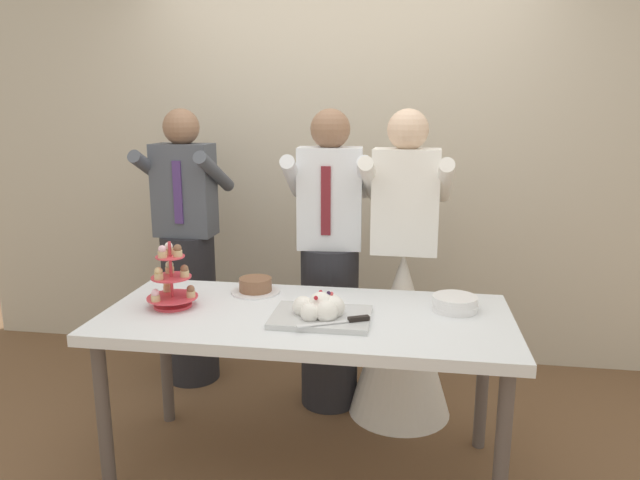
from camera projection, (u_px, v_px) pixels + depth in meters
ground_plane at (307, 468)px, 2.74m from camera, size 8.00×8.00×0.00m
rear_wall at (344, 141)px, 3.77m from camera, size 5.20×0.10×2.90m
dessert_table at (306, 329)px, 2.58m from camera, size 1.80×0.80×0.78m
cupcake_stand at (171, 282)px, 2.62m from camera, size 0.23×0.23×0.31m
main_cake_tray at (322, 311)px, 2.47m from camera, size 0.42×0.33×0.13m
plate_stack at (455, 303)px, 2.59m from camera, size 0.20×0.20×0.07m
round_cake at (256, 286)px, 2.84m from camera, size 0.24×0.24×0.07m
person_groom at (330, 278)px, 3.20m from camera, size 0.49×0.52×1.66m
person_bride at (402, 313)px, 3.13m from camera, size 0.56×0.56×1.66m
person_guest at (188, 263)px, 3.50m from camera, size 0.47×0.49×1.66m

